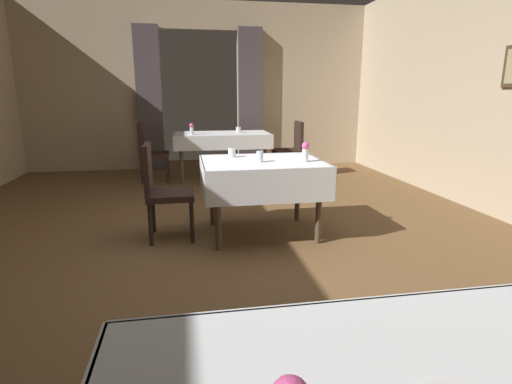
{
  "coord_description": "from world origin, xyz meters",
  "views": [
    {
      "loc": [
        -0.32,
        -3.58,
        1.39
      ],
      "look_at": [
        0.38,
        0.36,
        0.4
      ],
      "focal_mm": 28.18,
      "sensor_mm": 36.0,
      "label": 1
    }
  ],
  "objects_px": {
    "chair_far_left": "(149,150)",
    "glass_mid_c": "(232,153)",
    "glass_mid_b": "(260,157)",
    "flower_vase_far": "(192,128)",
    "chair_mid_left": "(162,187)",
    "flower_vase_mid": "(305,151)",
    "dining_table_mid": "(262,171)",
    "dining_table_far": "(222,138)",
    "glass_far_b": "(238,130)",
    "chair_far_right": "(292,146)"
  },
  "relations": [
    {
      "from": "dining_table_far",
      "to": "chair_mid_left",
      "type": "bearing_deg",
      "value": -106.6
    },
    {
      "from": "dining_table_mid",
      "to": "chair_mid_left",
      "type": "xyz_separation_m",
      "value": [
        -0.97,
        0.04,
        -0.13
      ]
    },
    {
      "from": "glass_mid_b",
      "to": "glass_mid_c",
      "type": "distance_m",
      "value": 0.41
    },
    {
      "from": "chair_mid_left",
      "to": "glass_mid_c",
      "type": "bearing_deg",
      "value": 17.04
    },
    {
      "from": "chair_far_left",
      "to": "glass_far_b",
      "type": "height_order",
      "value": "chair_far_left"
    },
    {
      "from": "dining_table_mid",
      "to": "flower_vase_far",
      "type": "distance_m",
      "value": 2.77
    },
    {
      "from": "dining_table_mid",
      "to": "chair_far_left",
      "type": "height_order",
      "value": "chair_far_left"
    },
    {
      "from": "dining_table_mid",
      "to": "chair_mid_left",
      "type": "distance_m",
      "value": 0.98
    },
    {
      "from": "chair_far_right",
      "to": "flower_vase_mid",
      "type": "relative_size",
      "value": 4.91
    },
    {
      "from": "glass_mid_c",
      "to": "flower_vase_mid",
      "type": "bearing_deg",
      "value": -31.22
    },
    {
      "from": "chair_mid_left",
      "to": "glass_mid_c",
      "type": "height_order",
      "value": "chair_mid_left"
    },
    {
      "from": "glass_mid_c",
      "to": "flower_vase_far",
      "type": "distance_m",
      "value": 2.46
    },
    {
      "from": "chair_mid_left",
      "to": "glass_mid_c",
      "type": "xyz_separation_m",
      "value": [
        0.71,
        0.22,
        0.28
      ]
    },
    {
      "from": "dining_table_mid",
      "to": "glass_mid_c",
      "type": "xyz_separation_m",
      "value": [
        -0.27,
        0.26,
        0.16
      ]
    },
    {
      "from": "dining_table_mid",
      "to": "glass_far_b",
      "type": "height_order",
      "value": "glass_far_b"
    },
    {
      "from": "glass_mid_b",
      "to": "glass_mid_c",
      "type": "xyz_separation_m",
      "value": [
        -0.23,
        0.35,
        -0.01
      ]
    },
    {
      "from": "chair_mid_left",
      "to": "chair_far_right",
      "type": "height_order",
      "value": "same"
    },
    {
      "from": "chair_mid_left",
      "to": "glass_mid_b",
      "type": "distance_m",
      "value": 0.99
    },
    {
      "from": "chair_far_right",
      "to": "flower_vase_far",
      "type": "bearing_deg",
      "value": -177.73
    },
    {
      "from": "dining_table_far",
      "to": "glass_far_b",
      "type": "bearing_deg",
      "value": 16.72
    },
    {
      "from": "glass_mid_c",
      "to": "glass_far_b",
      "type": "height_order",
      "value": "glass_mid_c"
    },
    {
      "from": "dining_table_mid",
      "to": "flower_vase_mid",
      "type": "xyz_separation_m",
      "value": [
        0.39,
        -0.14,
        0.21
      ]
    },
    {
      "from": "dining_table_far",
      "to": "chair_far_left",
      "type": "distance_m",
      "value": 1.19
    },
    {
      "from": "chair_far_right",
      "to": "flower_vase_far",
      "type": "xyz_separation_m",
      "value": [
        -1.66,
        -0.07,
        0.33
      ]
    },
    {
      "from": "dining_table_mid",
      "to": "glass_far_b",
      "type": "bearing_deg",
      "value": 86.9
    },
    {
      "from": "chair_mid_left",
      "to": "flower_vase_far",
      "type": "distance_m",
      "value": 2.7
    },
    {
      "from": "dining_table_far",
      "to": "glass_mid_c",
      "type": "distance_m",
      "value": 2.61
    },
    {
      "from": "chair_far_left",
      "to": "glass_mid_b",
      "type": "xyz_separation_m",
      "value": [
        1.26,
        -2.86,
        0.29
      ]
    },
    {
      "from": "dining_table_far",
      "to": "flower_vase_mid",
      "type": "bearing_deg",
      "value": -80.11
    },
    {
      "from": "chair_far_left",
      "to": "glass_mid_c",
      "type": "height_order",
      "value": "chair_far_left"
    },
    {
      "from": "chair_far_left",
      "to": "glass_far_b",
      "type": "distance_m",
      "value": 1.5
    },
    {
      "from": "chair_far_right",
      "to": "glass_mid_b",
      "type": "height_order",
      "value": "chair_far_right"
    },
    {
      "from": "dining_table_far",
      "to": "chair_mid_left",
      "type": "xyz_separation_m",
      "value": [
        -0.84,
        -2.82,
        -0.15
      ]
    },
    {
      "from": "flower_vase_mid",
      "to": "flower_vase_far",
      "type": "bearing_deg",
      "value": 109.67
    },
    {
      "from": "dining_table_mid",
      "to": "chair_far_right",
      "type": "relative_size",
      "value": 1.27
    },
    {
      "from": "dining_table_mid",
      "to": "glass_mid_c",
      "type": "height_order",
      "value": "glass_mid_c"
    },
    {
      "from": "flower_vase_mid",
      "to": "dining_table_mid",
      "type": "bearing_deg",
      "value": 159.86
    },
    {
      "from": "glass_mid_b",
      "to": "glass_far_b",
      "type": "xyz_separation_m",
      "value": [
        0.2,
        3.04,
        -0.01
      ]
    },
    {
      "from": "glass_mid_b",
      "to": "flower_vase_far",
      "type": "xyz_separation_m",
      "value": [
        -0.58,
        2.78,
        0.04
      ]
    },
    {
      "from": "chair_far_left",
      "to": "glass_mid_c",
      "type": "distance_m",
      "value": 2.73
    },
    {
      "from": "chair_far_right",
      "to": "flower_vase_mid",
      "type": "height_order",
      "value": "flower_vase_mid"
    },
    {
      "from": "dining_table_far",
      "to": "chair_far_right",
      "type": "xyz_separation_m",
      "value": [
        1.17,
        -0.1,
        -0.15
      ]
    },
    {
      "from": "flower_vase_mid",
      "to": "dining_table_far",
      "type": "bearing_deg",
      "value": 99.89
    },
    {
      "from": "chair_far_left",
      "to": "flower_vase_mid",
      "type": "height_order",
      "value": "flower_vase_mid"
    },
    {
      "from": "glass_mid_b",
      "to": "chair_far_left",
      "type": "bearing_deg",
      "value": 113.87
    },
    {
      "from": "dining_table_far",
      "to": "glass_far_b",
      "type": "height_order",
      "value": "glass_far_b"
    },
    {
      "from": "dining_table_far",
      "to": "flower_vase_mid",
      "type": "relative_size",
      "value": 8.31
    },
    {
      "from": "chair_far_left",
      "to": "flower_vase_mid",
      "type": "distance_m",
      "value": 3.39
    },
    {
      "from": "glass_mid_c",
      "to": "flower_vase_far",
      "type": "relative_size",
      "value": 0.54
    },
    {
      "from": "chair_far_right",
      "to": "glass_mid_b",
      "type": "xyz_separation_m",
      "value": [
        -1.08,
        -2.85,
        0.29
      ]
    }
  ]
}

